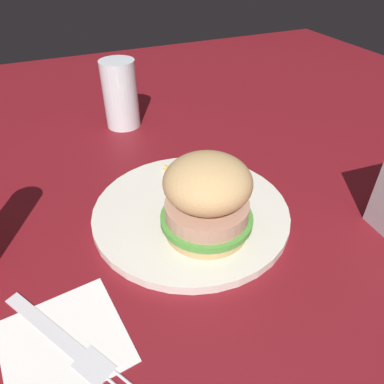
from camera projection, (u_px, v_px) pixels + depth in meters
name	position (u px, v px, depth m)	size (l,w,h in m)	color
ground_plane	(201.00, 213.00, 0.49)	(1.60, 1.60, 0.00)	maroon
plate	(192.00, 213.00, 0.48)	(0.26, 0.26, 0.01)	silver
sandwich	(207.00, 198.00, 0.42)	(0.11, 0.11, 0.10)	tan
fries_pile	(192.00, 179.00, 0.53)	(0.10, 0.10, 0.01)	gold
napkin	(64.00, 341.00, 0.34)	(0.11, 0.11, 0.00)	white
fork	(65.00, 341.00, 0.34)	(0.16, 0.10, 0.00)	silver
drink_glass	(121.00, 99.00, 0.67)	(0.06, 0.06, 0.12)	silver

